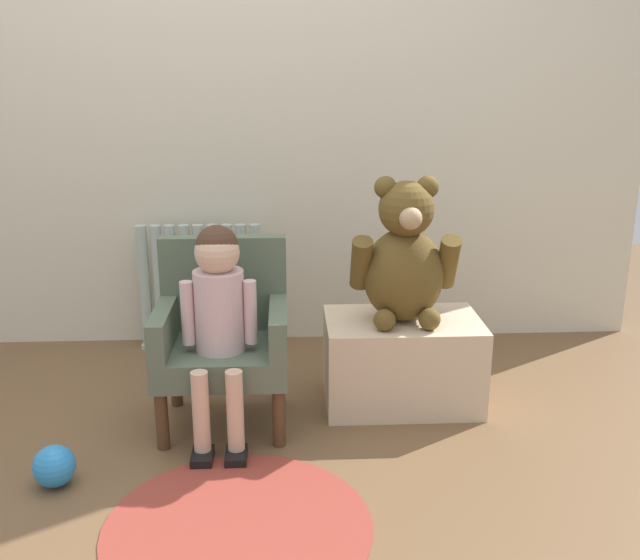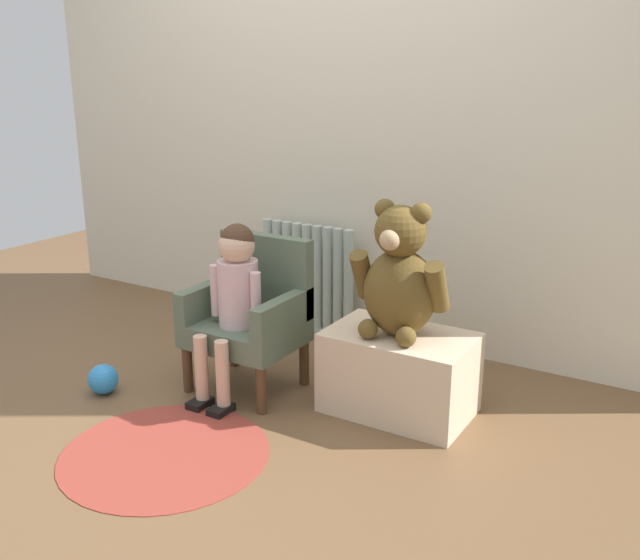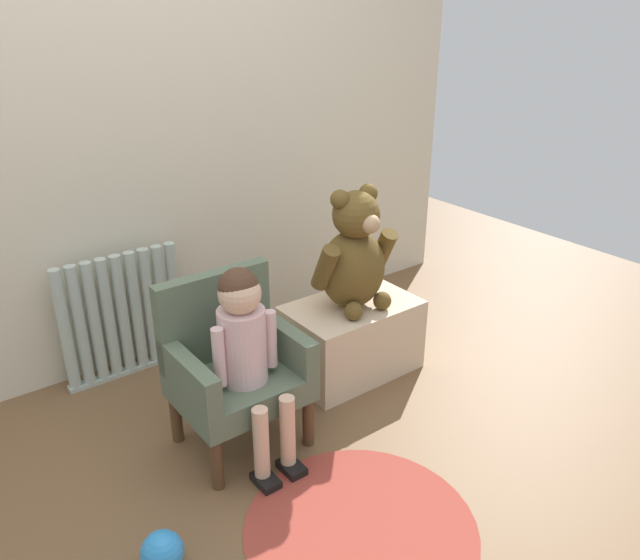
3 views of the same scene
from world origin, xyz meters
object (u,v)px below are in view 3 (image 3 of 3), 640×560
Objects in this scene: toy_ball at (162,552)px; low_bench at (351,338)px; child_armchair at (233,363)px; floor_rug at (361,527)px; large_teddy_bear at (354,256)px; child_figure at (246,339)px; radiator at (123,316)px.

low_bench is at bearing 24.02° from toy_ball.
child_armchair is 0.86× the size of floor_rug.
low_bench is at bearing 64.42° from large_teddy_bear.
low_bench is 0.76× the size of floor_rug.
floor_rug is (0.08, -0.54, -0.48)m from child_figure.
radiator is 1.02m from low_bench.
floor_rug is at bearing -81.42° from child_figure.
large_teddy_bear is at bearing 16.82° from child_figure.
child_armchair is at bearing 97.16° from floor_rug.
child_armchair is 0.89× the size of child_figure.
large_teddy_bear is at bearing -115.58° from low_bench.
radiator is 4.40× the size of toy_ball.
floor_rug is at bearing -79.98° from radiator.
toy_ball is (-1.15, -0.51, -0.10)m from low_bench.
radiator is at bearing 143.77° from low_bench.
radiator is 0.99× the size of low_bench.
radiator is 1.40m from floor_rug.
child_figure reaches higher than radiator.
floor_rug is at bearing -22.46° from toy_ball.
low_bench is at bearing 52.37° from floor_rug.
child_figure is 5.70× the size of toy_ball.
child_armchair is 1.23× the size of large_teddy_bear.
child_figure is 1.38× the size of large_teddy_bear.
child_figure is at bearing -162.30° from low_bench.
toy_ball is at bearing -148.39° from child_figure.
low_bench is at bearing 8.76° from child_armchair.
radiator is 0.75× the size of floor_rug.
large_teddy_bear reaches higher than child_armchair.
low_bench is (0.82, -0.60, -0.12)m from radiator.
radiator is 1.07× the size of large_teddy_bear.
radiator is 0.85m from child_figure.
floor_rug is (-0.57, -0.74, -0.57)m from large_teddy_bear.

